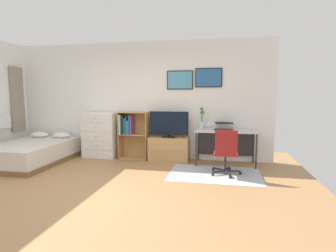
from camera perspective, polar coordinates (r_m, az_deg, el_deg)
name	(u,v)px	position (r m, az deg, el deg)	size (l,w,h in m)	color
ground_plane	(94,191)	(4.49, -15.33, -13.07)	(7.20, 7.20, 0.00)	#A87A4C
wall_back_with_posters	(140,100)	(6.49, -5.92, 5.38)	(6.12, 0.09, 2.70)	white
area_rug	(215,174)	(5.28, 9.74, -9.87)	(1.70, 1.20, 0.01)	#B2B7BC
bed	(31,152)	(6.70, -26.74, -4.95)	(1.39, 1.99, 0.58)	brown
dresser	(100,135)	(6.63, -14.02, -1.87)	(0.78, 0.46, 1.07)	white
bookshelf	(131,131)	(6.40, -7.81, -1.05)	(0.68, 0.30, 1.09)	tan
tv_stand	(169,149)	(6.17, 0.22, -4.82)	(0.90, 0.41, 0.54)	tan
television	(169,124)	(6.07, 0.18, 0.33)	(0.87, 0.16, 0.58)	black
desk	(226,136)	(6.00, 11.99, -2.06)	(1.27, 0.58, 0.74)	silver
office_chair	(226,151)	(5.13, 12.01, -5.18)	(0.56, 0.58, 0.86)	#232326
laptop	(224,127)	(5.98, 11.62, -0.12)	(0.43, 0.45, 0.17)	#333338
computer_mouse	(236,130)	(5.88, 14.09, -0.79)	(0.06, 0.10, 0.03)	silver
bamboo_vase	(202,119)	(6.08, 7.10, 1.50)	(0.10, 0.09, 0.47)	silver
wine_glass	(209,124)	(5.86, 8.66, 0.48)	(0.07, 0.07, 0.18)	silver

